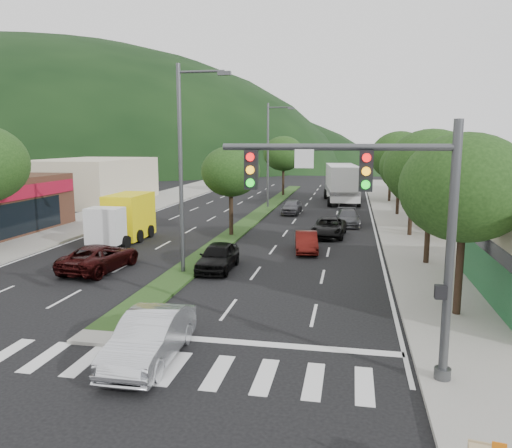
% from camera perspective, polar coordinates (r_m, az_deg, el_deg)
% --- Properties ---
extents(ground, '(160.00, 160.00, 0.00)m').
position_cam_1_polar(ground, '(18.01, -16.88, -11.97)').
color(ground, black).
rests_on(ground, ground).
extents(sidewalk_right, '(5.00, 90.00, 0.15)m').
position_cam_1_polar(sidewalk_right, '(40.51, 17.08, -0.03)').
color(sidewalk_right, gray).
rests_on(sidewalk_right, ground).
extents(sidewalk_left, '(6.00, 90.00, 0.15)m').
position_cam_1_polar(sidewalk_left, '(45.44, -16.81, 0.98)').
color(sidewalk_left, gray).
rests_on(sidewalk_left, ground).
extents(median, '(1.60, 56.00, 0.12)m').
position_cam_1_polar(median, '(43.98, 0.26, 1.09)').
color(median, '#1A3413').
rests_on(median, ground).
extents(crosswalk, '(19.00, 2.20, 0.01)m').
position_cam_1_polar(crosswalk, '(16.41, -20.22, -14.30)').
color(crosswalk, silver).
rests_on(crosswalk, ground).
extents(traffic_signal, '(6.12, 0.40, 7.00)m').
position_cam_1_polar(traffic_signal, '(13.37, 14.99, 1.36)').
color(traffic_signal, '#47494C').
rests_on(traffic_signal, ground).
extents(bldg_left_far, '(9.00, 14.00, 4.60)m').
position_cam_1_polar(bldg_left_far, '(55.92, -18.11, 4.73)').
color(bldg_left_far, beige).
rests_on(bldg_left_far, ground).
extents(bldg_right_far, '(10.00, 16.00, 5.20)m').
position_cam_1_polar(bldg_right_far, '(59.98, 22.00, 5.08)').
color(bldg_right_far, beige).
rests_on(bldg_right_far, ground).
extents(hill_far, '(176.00, 132.00, 82.00)m').
position_cam_1_polar(hill_far, '(152.84, -24.41, 6.19)').
color(hill_far, black).
rests_on(hill_far, ground).
extents(tree_r_a, '(4.60, 4.60, 6.63)m').
position_cam_1_polar(tree_r_a, '(19.23, 22.76, 3.85)').
color(tree_r_a, black).
rests_on(tree_r_a, sidewalk_right).
extents(tree_r_b, '(4.80, 4.80, 6.94)m').
position_cam_1_polar(tree_r_b, '(27.08, 19.39, 5.92)').
color(tree_r_b, black).
rests_on(tree_r_b, sidewalk_right).
extents(tree_r_c, '(4.40, 4.40, 6.48)m').
position_cam_1_polar(tree_r_c, '(35.02, 17.49, 6.23)').
color(tree_r_c, black).
rests_on(tree_r_c, sidewalk_right).
extents(tree_r_d, '(5.00, 5.00, 7.17)m').
position_cam_1_polar(tree_r_d, '(44.95, 16.10, 7.46)').
color(tree_r_d, black).
rests_on(tree_r_d, sidewalk_right).
extents(tree_r_e, '(4.60, 4.60, 6.71)m').
position_cam_1_polar(tree_r_e, '(54.92, 15.18, 7.50)').
color(tree_r_e, black).
rests_on(tree_r_e, sidewalk_right).
extents(tree_med_near, '(4.00, 4.00, 6.02)m').
position_cam_1_polar(tree_med_near, '(33.79, -2.90, 6.00)').
color(tree_med_near, black).
rests_on(tree_med_near, median).
extents(tree_med_far, '(4.80, 4.80, 6.94)m').
position_cam_1_polar(tree_med_far, '(59.32, 3.16, 8.04)').
color(tree_med_far, black).
rests_on(tree_med_far, median).
extents(streetlight_near, '(2.60, 0.25, 10.00)m').
position_cam_1_polar(streetlight_near, '(24.09, -8.17, 7.29)').
color(streetlight_near, '#47494C').
rests_on(streetlight_near, ground).
extents(streetlight_mid, '(2.60, 0.25, 10.00)m').
position_cam_1_polar(streetlight_mid, '(48.41, 1.61, 8.42)').
color(streetlight_mid, '#47494C').
rests_on(streetlight_mid, ground).
extents(sedan_silver, '(1.66, 4.49, 1.47)m').
position_cam_1_polar(sedan_silver, '(15.41, -12.02, -12.55)').
color(sedan_silver, silver).
rests_on(sedan_silver, ground).
extents(suv_maroon, '(2.71, 5.04, 1.34)m').
position_cam_1_polar(suv_maroon, '(26.37, -17.40, -3.65)').
color(suv_maroon, black).
rests_on(suv_maroon, ground).
extents(car_queue_a, '(1.68, 4.06, 1.38)m').
position_cam_1_polar(car_queue_a, '(25.34, -4.38, -3.73)').
color(car_queue_a, black).
rests_on(car_queue_a, ground).
extents(car_queue_b, '(2.00, 4.31, 1.22)m').
position_cam_1_polar(car_queue_b, '(39.23, 10.45, 0.72)').
color(car_queue_b, '#4B4C50').
rests_on(car_queue_b, ground).
extents(car_queue_c, '(1.73, 3.74, 1.19)m').
position_cam_1_polar(car_queue_c, '(29.49, 5.76, -2.06)').
color(car_queue_c, '#4D100C').
rests_on(car_queue_c, ground).
extents(car_queue_d, '(2.35, 4.69, 1.27)m').
position_cam_1_polar(car_queue_d, '(34.32, 8.35, -0.41)').
color(car_queue_d, black).
rests_on(car_queue_d, ground).
extents(car_queue_e, '(1.68, 3.86, 1.30)m').
position_cam_1_polar(car_queue_e, '(44.85, 4.11, 1.99)').
color(car_queue_e, '#535358').
rests_on(car_queue_e, ground).
extents(box_truck, '(2.51, 6.18, 3.02)m').
position_cam_1_polar(box_truck, '(33.40, -14.77, 0.49)').
color(box_truck, silver).
rests_on(box_truck, ground).
extents(motorhome, '(4.15, 10.57, 3.96)m').
position_cam_1_polar(motorhome, '(53.90, 9.76, 4.69)').
color(motorhome, silver).
rests_on(motorhome, ground).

